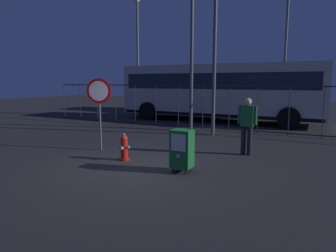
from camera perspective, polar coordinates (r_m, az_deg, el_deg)
ground_plane at (r=7.70m, az=-6.11°, el=-7.68°), size 60.00×60.00×0.00m
fire_hydrant at (r=8.27m, az=-8.35°, el=-4.07°), size 0.33×0.31×0.75m
newspaper_box_primary at (r=7.07m, az=2.68°, el=-4.32°), size 0.48×0.42×1.02m
stop_sign at (r=9.44m, az=-12.99°, el=5.02°), size 0.71×0.31×2.23m
pedestrian at (r=8.96m, az=14.85°, el=0.58°), size 0.55×0.22×1.67m
fence_barrier at (r=13.25m, az=9.07°, el=3.56°), size 18.03×0.04×2.00m
bus_near at (r=16.32m, az=9.64°, el=6.89°), size 10.50×2.79×3.00m
bus_far at (r=20.39m, az=9.15°, el=7.20°), size 10.67×3.46×3.00m
street_light_near_left at (r=13.27m, az=4.60°, el=18.49°), size 0.32×0.32×7.74m
street_light_near_right at (r=17.87m, az=21.60°, el=15.29°), size 0.32×0.32×7.71m
street_light_far_left at (r=12.06m, az=8.92°, el=16.07°), size 0.32×0.32×6.40m
street_light_far_right at (r=18.97m, az=-5.78°, el=14.46°), size 0.32×0.32×7.11m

